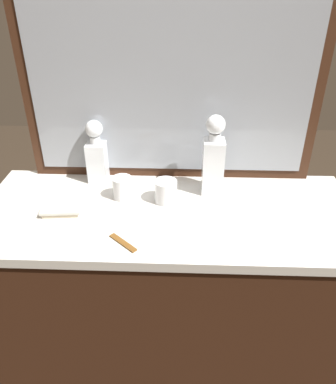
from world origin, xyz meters
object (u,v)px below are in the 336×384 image
Objects in this scene: tortoiseshell_comb at (123,243)px; crystal_tumbler_right at (122,189)px; crystal_decanter_right at (213,162)px; crystal_tumbler_far_right at (166,192)px; silver_brush_far_right at (61,211)px; crystal_decanter_far_left at (97,157)px.

crystal_tumbler_right is at bearing 98.00° from tortoiseshell_comb.
crystal_decanter_right is 0.36m from crystal_tumbler_right.
crystal_tumbler_right reaches higher than tortoiseshell_comb.
crystal_tumbler_far_right is at bearing -155.86° from crystal_decanter_right.
crystal_tumbler_far_right is 0.30m from tortoiseshell_comb.
tortoiseshell_comb is at bearing -115.85° from crystal_tumbler_far_right.
crystal_decanter_right is 3.66× the size of crystal_tumbler_far_right.
crystal_decanter_right is 3.68× the size of crystal_tumbler_right.
crystal_tumbler_right is at bearing 30.95° from silver_brush_far_right.
crystal_decanter_right reaches higher than crystal_decanter_far_left.
tortoiseshell_comb is at bearing -131.69° from crystal_decanter_right.
silver_brush_far_right reaches higher than tortoiseshell_comb.
crystal_decanter_right is at bearing 18.44° from silver_brush_far_right.
crystal_tumbler_far_right is at bearing -28.70° from crystal_decanter_far_left.
crystal_decanter_right reaches higher than silver_brush_far_right.
silver_brush_far_right is at bearing -161.56° from crystal_decanter_right.
crystal_tumbler_far_right is (0.17, -0.02, 0.00)m from crystal_tumbler_right.
crystal_tumbler_right is 0.29m from tortoiseshell_comb.
crystal_decanter_far_left is (-0.47, 0.08, -0.02)m from crystal_decanter_right.
tortoiseshell_comb is (0.16, -0.42, -0.10)m from crystal_decanter_far_left.
crystal_decanter_far_left is at bearing 131.15° from crystal_tumbler_right.
crystal_decanter_far_left is 0.29m from silver_brush_far_right.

